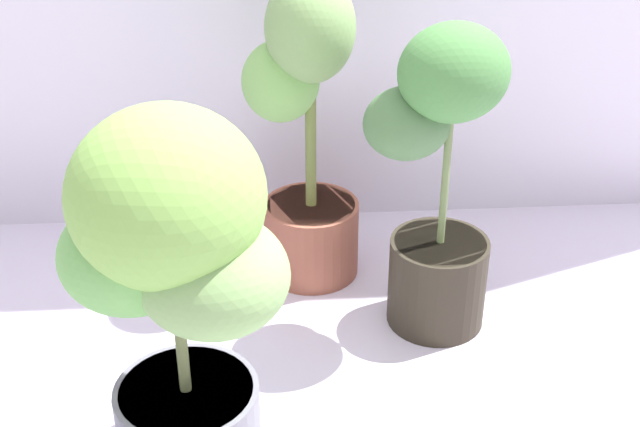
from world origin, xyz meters
The scene contains 4 objects.
ground_plane centered at (0.00, 0.00, 0.00)m, with size 8.00×8.00×0.00m, color silver.
potted_plant_back_right centered at (0.28, 0.33, 0.38)m, with size 0.35×0.27×0.72m.
potted_plant_back_center centered at (0.00, 0.57, 0.40)m, with size 0.30×0.25×0.77m.
potted_plant_front_left centered at (-0.25, -0.06, 0.43)m, with size 0.47×0.37×0.72m.
Camera 1 is at (-0.09, -1.33, 1.25)m, focal length 48.91 mm.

